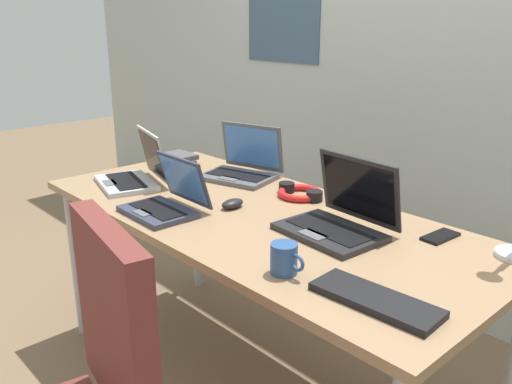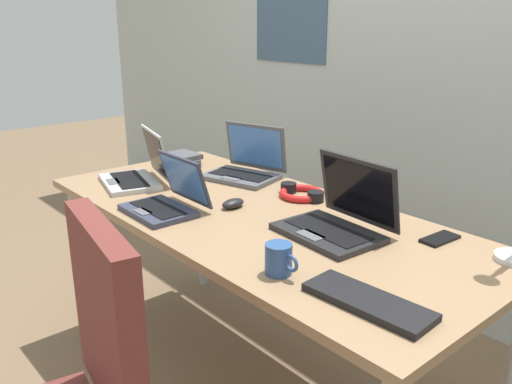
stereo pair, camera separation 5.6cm
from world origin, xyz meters
name	(u,v)px [view 2 (the right image)]	position (x,y,z in m)	size (l,w,h in m)	color
ground_plane	(256,383)	(0.00, 0.00, 0.00)	(12.00, 12.00, 0.00)	#7A6047
wall_back	(436,44)	(0.00, 1.10, 1.30)	(6.00, 0.13, 2.60)	#B2BCB7
desk	(256,227)	(0.00, 0.00, 0.68)	(1.80, 0.80, 0.74)	#9E7A56
laptop_front_left	(337,219)	(0.32, 0.08, 0.79)	(0.35, 0.30, 0.24)	#232326
laptop_center	(245,167)	(-0.38, 0.26, 0.79)	(0.36, 0.32, 0.23)	#515459
laptop_back_left	(138,173)	(-0.61, -0.14, 0.79)	(0.36, 0.32, 0.23)	#B7BABC
laptop_back_right	(166,201)	(-0.23, -0.24, 0.78)	(0.27, 0.25, 0.20)	#33384C
external_keyboard	(368,302)	(0.68, -0.22, 0.75)	(0.33, 0.12, 0.02)	black
computer_mouse	(233,203)	(-0.10, -0.03, 0.76)	(0.06, 0.10, 0.03)	black
cell_phone	(440,239)	(0.57, 0.28, 0.74)	(0.06, 0.14, 0.01)	black
headphones	(302,193)	(-0.02, 0.26, 0.76)	(0.21, 0.18, 0.04)	red
book_stack	(182,160)	(-0.73, 0.16, 0.77)	(0.20, 0.15, 0.06)	#4C4C51
coffee_mug	(279,259)	(0.41, -0.27, 0.78)	(0.11, 0.08, 0.09)	#2D518C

